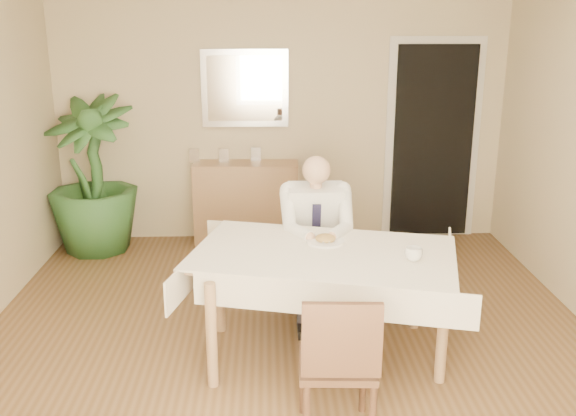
{
  "coord_description": "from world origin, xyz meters",
  "views": [
    {
      "loc": [
        -0.14,
        -3.94,
        2.25
      ],
      "look_at": [
        0.0,
        0.35,
        0.95
      ],
      "focal_mm": 40.0,
      "sensor_mm": 36.0,
      "label": 1
    }
  ],
  "objects_px": {
    "chair_near": "(339,360)",
    "potted_palm": "(92,175)",
    "seated_man": "(317,231)",
    "coffee_mug": "(414,254)",
    "dining_table": "(323,264)",
    "sideboard": "(246,203)",
    "chair_far": "(314,243)"
  },
  "relations": [
    {
      "from": "chair_near",
      "to": "seated_man",
      "type": "xyz_separation_m",
      "value": [
        -0.0,
        1.52,
        0.2
      ]
    },
    {
      "from": "seated_man",
      "to": "coffee_mug",
      "type": "bearing_deg",
      "value": -54.18
    },
    {
      "from": "chair_near",
      "to": "chair_far",
      "type": "bearing_deg",
      "value": 93.03
    },
    {
      "from": "dining_table",
      "to": "seated_man",
      "type": "height_order",
      "value": "seated_man"
    },
    {
      "from": "chair_near",
      "to": "potted_palm",
      "type": "height_order",
      "value": "potted_palm"
    },
    {
      "from": "dining_table",
      "to": "potted_palm",
      "type": "relative_size",
      "value": 1.29
    },
    {
      "from": "dining_table",
      "to": "chair_far",
      "type": "xyz_separation_m",
      "value": [
        -0.0,
        0.88,
        -0.17
      ]
    },
    {
      "from": "dining_table",
      "to": "seated_man",
      "type": "distance_m",
      "value": 0.59
    },
    {
      "from": "sideboard",
      "to": "chair_near",
      "type": "bearing_deg",
      "value": -77.95
    },
    {
      "from": "sideboard",
      "to": "potted_palm",
      "type": "relative_size",
      "value": 0.68
    },
    {
      "from": "dining_table",
      "to": "seated_man",
      "type": "xyz_separation_m",
      "value": [
        -0.0,
        0.59,
        0.02
      ]
    },
    {
      "from": "dining_table",
      "to": "coffee_mug",
      "type": "xyz_separation_m",
      "value": [
        0.55,
        -0.18,
        0.13
      ]
    },
    {
      "from": "chair_near",
      "to": "potted_palm",
      "type": "distance_m",
      "value": 3.7
    },
    {
      "from": "chair_near",
      "to": "potted_palm",
      "type": "relative_size",
      "value": 0.57
    },
    {
      "from": "coffee_mug",
      "to": "potted_palm",
      "type": "distance_m",
      "value": 3.49
    },
    {
      "from": "coffee_mug",
      "to": "potted_palm",
      "type": "xyz_separation_m",
      "value": [
        -2.61,
        2.31,
        -0.04
      ]
    },
    {
      "from": "dining_table",
      "to": "potted_palm",
      "type": "xyz_separation_m",
      "value": [
        -2.06,
        2.13,
        0.09
      ]
    },
    {
      "from": "potted_palm",
      "to": "chair_near",
      "type": "bearing_deg",
      "value": -56.06
    },
    {
      "from": "chair_near",
      "to": "sideboard",
      "type": "xyz_separation_m",
      "value": [
        -0.58,
        3.25,
        -0.07
      ]
    },
    {
      "from": "chair_far",
      "to": "seated_man",
      "type": "distance_m",
      "value": 0.35
    },
    {
      "from": "chair_near",
      "to": "seated_man",
      "type": "distance_m",
      "value": 1.54
    },
    {
      "from": "seated_man",
      "to": "potted_palm",
      "type": "distance_m",
      "value": 2.57
    },
    {
      "from": "dining_table",
      "to": "potted_palm",
      "type": "bearing_deg",
      "value": 148.12
    },
    {
      "from": "sideboard",
      "to": "coffee_mug",
      "type": "bearing_deg",
      "value": -63.68
    },
    {
      "from": "dining_table",
      "to": "sideboard",
      "type": "distance_m",
      "value": 2.4
    },
    {
      "from": "chair_far",
      "to": "coffee_mug",
      "type": "bearing_deg",
      "value": -67.41
    },
    {
      "from": "seated_man",
      "to": "coffee_mug",
      "type": "height_order",
      "value": "seated_man"
    },
    {
      "from": "chair_near",
      "to": "seated_man",
      "type": "bearing_deg",
      "value": 93.05
    },
    {
      "from": "dining_table",
      "to": "chair_near",
      "type": "xyz_separation_m",
      "value": [
        0.0,
        -0.93,
        -0.18
      ]
    },
    {
      "from": "seated_man",
      "to": "coffee_mug",
      "type": "distance_m",
      "value": 0.95
    },
    {
      "from": "chair_near",
      "to": "potted_palm",
      "type": "bearing_deg",
      "value": 126.85
    },
    {
      "from": "seated_man",
      "to": "chair_near",
      "type": "bearing_deg",
      "value": -89.86
    }
  ]
}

